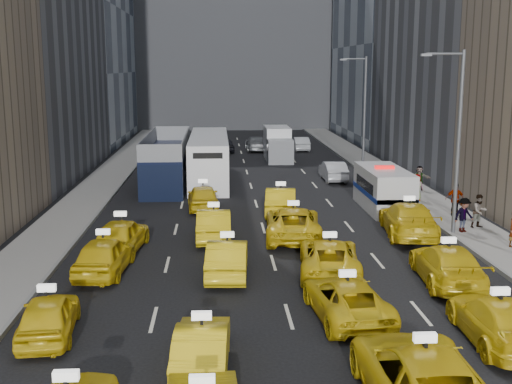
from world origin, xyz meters
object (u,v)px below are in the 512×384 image
at_px(double_decker, 167,160).
at_px(box_truck, 278,144).
at_px(taxi_2, 423,378).
at_px(city_bus, 209,159).
at_px(nypd_van, 384,190).

relative_size(double_decker, box_truck, 1.91).
distance_m(taxi_2, city_bus, 32.74).
xyz_separation_m(taxi_2, nypd_van, (4.77, 22.12, 0.35)).
height_order(taxi_2, nypd_van, nypd_van).
bearing_deg(city_bus, box_truck, 64.89).
height_order(double_decker, city_bus, double_decker).
distance_m(nypd_van, city_bus, 14.45).
relative_size(double_decker, city_bus, 0.94).
height_order(taxi_2, box_truck, box_truck).
distance_m(taxi_2, box_truck, 42.65).
distance_m(city_bus, box_truck, 12.00).
xyz_separation_m(nypd_van, box_truck, (-4.26, 20.53, 0.25)).
distance_m(nypd_van, box_truck, 20.97).
bearing_deg(box_truck, double_decker, -125.08).
relative_size(taxi_2, city_bus, 0.45).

